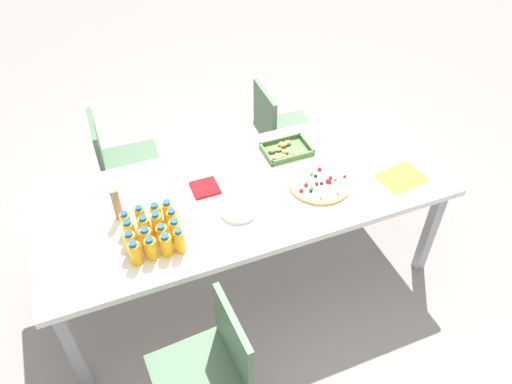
# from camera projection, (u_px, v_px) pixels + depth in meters

# --- Properties ---
(ground_plane) EXTENTS (12.00, 12.00, 0.00)m
(ground_plane) POSITION_uv_depth(u_px,v_px,m) (246.00, 271.00, 3.29)
(ground_plane) COLOR gray
(party_table) EXTENTS (2.33, 0.93, 0.73)m
(party_table) POSITION_uv_depth(u_px,v_px,m) (245.00, 198.00, 2.83)
(party_table) COLOR silver
(party_table) RESTS_ON ground_plane
(chair_far_right) EXTENTS (0.41, 0.41, 0.83)m
(chair_far_right) POSITION_uv_depth(u_px,v_px,m) (279.00, 127.00, 3.64)
(chair_far_right) COLOR #4C6B4C
(chair_far_right) RESTS_ON ground_plane
(chair_far_left) EXTENTS (0.41, 0.41, 0.83)m
(chair_far_left) POSITION_uv_depth(u_px,v_px,m) (120.00, 160.00, 3.36)
(chair_far_left) COLOR #4C6B4C
(chair_far_left) RESTS_ON ground_plane
(chair_near_left) EXTENTS (0.42, 0.42, 0.83)m
(chair_near_left) POSITION_uv_depth(u_px,v_px,m) (211.00, 366.00, 2.26)
(chair_near_left) COLOR #4C6B4C
(chair_near_left) RESTS_ON ground_plane
(juice_bottle_0) EXTENTS (0.06, 0.06, 0.14)m
(juice_bottle_0) POSITION_uv_depth(u_px,v_px,m) (135.00, 253.00, 2.37)
(juice_bottle_0) COLOR #F9AD14
(juice_bottle_0) RESTS_ON party_table
(juice_bottle_1) EXTENTS (0.06, 0.06, 0.14)m
(juice_bottle_1) POSITION_uv_depth(u_px,v_px,m) (151.00, 249.00, 2.39)
(juice_bottle_1) COLOR #F9AF14
(juice_bottle_1) RESTS_ON party_table
(juice_bottle_2) EXTENTS (0.06, 0.06, 0.13)m
(juice_bottle_2) POSITION_uv_depth(u_px,v_px,m) (166.00, 245.00, 2.41)
(juice_bottle_2) COLOR #F9AF14
(juice_bottle_2) RESTS_ON party_table
(juice_bottle_3) EXTENTS (0.05, 0.05, 0.15)m
(juice_bottle_3) POSITION_uv_depth(u_px,v_px,m) (180.00, 241.00, 2.42)
(juice_bottle_3) COLOR #F9AF14
(juice_bottle_3) RESTS_ON party_table
(juice_bottle_4) EXTENTS (0.06, 0.06, 0.14)m
(juice_bottle_4) POSITION_uv_depth(u_px,v_px,m) (131.00, 243.00, 2.41)
(juice_bottle_4) COLOR #FAAE14
(juice_bottle_4) RESTS_ON party_table
(juice_bottle_5) EXTENTS (0.06, 0.06, 0.14)m
(juice_bottle_5) POSITION_uv_depth(u_px,v_px,m) (147.00, 239.00, 2.43)
(juice_bottle_5) COLOR #F9AB14
(juice_bottle_5) RESTS_ON party_table
(juice_bottle_6) EXTENTS (0.06, 0.06, 0.13)m
(juice_bottle_6) POSITION_uv_depth(u_px,v_px,m) (162.00, 235.00, 2.46)
(juice_bottle_6) COLOR #F9AE14
(juice_bottle_6) RESTS_ON party_table
(juice_bottle_7) EXTENTS (0.06, 0.06, 0.14)m
(juice_bottle_7) POSITION_uv_depth(u_px,v_px,m) (176.00, 230.00, 2.48)
(juice_bottle_7) COLOR #F8AE14
(juice_bottle_7) RESTS_ON party_table
(juice_bottle_8) EXTENTS (0.06, 0.06, 0.14)m
(juice_bottle_8) POSITION_uv_depth(u_px,v_px,m) (129.00, 232.00, 2.47)
(juice_bottle_8) COLOR #FAAF14
(juice_bottle_8) RESTS_ON party_table
(juice_bottle_9) EXTENTS (0.06, 0.06, 0.14)m
(juice_bottle_9) POSITION_uv_depth(u_px,v_px,m) (145.00, 227.00, 2.49)
(juice_bottle_9) COLOR #F9AE14
(juice_bottle_9) RESTS_ON party_table
(juice_bottle_10) EXTENTS (0.06, 0.06, 0.15)m
(juice_bottle_10) POSITION_uv_depth(u_px,v_px,m) (157.00, 224.00, 2.50)
(juice_bottle_10) COLOR #F9AB14
(juice_bottle_10) RESTS_ON party_table
(juice_bottle_11) EXTENTS (0.06, 0.06, 0.14)m
(juice_bottle_11) POSITION_uv_depth(u_px,v_px,m) (173.00, 220.00, 2.53)
(juice_bottle_11) COLOR #F9AE14
(juice_bottle_11) RESTS_ON party_table
(juice_bottle_12) EXTENTS (0.05, 0.05, 0.13)m
(juice_bottle_12) POSITION_uv_depth(u_px,v_px,m) (126.00, 223.00, 2.52)
(juice_bottle_12) COLOR #F9AE14
(juice_bottle_12) RESTS_ON party_table
(juice_bottle_13) EXTENTS (0.05, 0.05, 0.15)m
(juice_bottle_13) POSITION_uv_depth(u_px,v_px,m) (141.00, 218.00, 2.53)
(juice_bottle_13) COLOR #F9AB14
(juice_bottle_13) RESTS_ON party_table
(juice_bottle_14) EXTENTS (0.06, 0.06, 0.13)m
(juice_bottle_14) POSITION_uv_depth(u_px,v_px,m) (156.00, 214.00, 2.56)
(juice_bottle_14) COLOR #F8AE14
(juice_bottle_14) RESTS_ON party_table
(juice_bottle_15) EXTENTS (0.06, 0.06, 0.13)m
(juice_bottle_15) POSITION_uv_depth(u_px,v_px,m) (168.00, 211.00, 2.58)
(juice_bottle_15) COLOR #F9AF14
(juice_bottle_15) RESTS_ON party_table
(fruit_pizza) EXTENTS (0.36, 0.36, 0.05)m
(fruit_pizza) POSITION_uv_depth(u_px,v_px,m) (319.00, 183.00, 2.82)
(fruit_pizza) COLOR tan
(fruit_pizza) RESTS_ON party_table
(snack_tray) EXTENTS (0.29, 0.21, 0.04)m
(snack_tray) POSITION_uv_depth(u_px,v_px,m) (285.00, 151.00, 3.04)
(snack_tray) COLOR #477238
(snack_tray) RESTS_ON party_table
(plate_stack) EXTENTS (0.20, 0.20, 0.02)m
(plate_stack) POSITION_uv_depth(u_px,v_px,m) (239.00, 210.00, 2.66)
(plate_stack) COLOR silver
(plate_stack) RESTS_ON party_table
(napkin_stack) EXTENTS (0.15, 0.15, 0.02)m
(napkin_stack) POSITION_uv_depth(u_px,v_px,m) (205.00, 188.00, 2.80)
(napkin_stack) COLOR red
(napkin_stack) RESTS_ON party_table
(cardboard_tube) EXTENTS (0.04, 0.04, 0.20)m
(cardboard_tube) POSITION_uv_depth(u_px,v_px,m) (117.00, 204.00, 2.57)
(cardboard_tube) COLOR #9E7A56
(cardboard_tube) RESTS_ON party_table
(paper_folder) EXTENTS (0.29, 0.23, 0.01)m
(paper_folder) POSITION_uv_depth(u_px,v_px,m) (401.00, 177.00, 2.87)
(paper_folder) COLOR yellow
(paper_folder) RESTS_ON party_table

